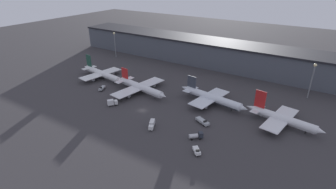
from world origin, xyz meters
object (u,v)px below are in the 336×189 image
(airplane_0, at_px, (102,74))
(airplane_2, at_px, (212,98))
(service_vehicle_3, at_px, (152,124))
(service_vehicle_4, at_px, (203,121))
(service_vehicle_0, at_px, (196,136))
(airplane_1, at_px, (140,87))
(airplane_3, at_px, (282,119))
(service_vehicle_1, at_px, (102,88))
(service_vehicle_2, at_px, (112,102))
(service_vehicle_5, at_px, (197,151))

(airplane_0, bearing_deg, airplane_2, 12.71)
(service_vehicle_3, relative_size, service_vehicle_4, 0.83)
(service_vehicle_0, bearing_deg, service_vehicle_4, 60.90)
(airplane_1, bearing_deg, airplane_3, 13.96)
(airplane_1, relative_size, service_vehicle_1, 6.47)
(service_vehicle_1, distance_m, service_vehicle_2, 23.51)
(service_vehicle_5, bearing_deg, service_vehicle_0, 164.38)
(service_vehicle_1, bearing_deg, service_vehicle_0, 58.13)
(airplane_2, distance_m, service_vehicle_0, 35.83)
(airplane_2, relative_size, service_vehicle_5, 8.29)
(airplane_0, distance_m, airplane_1, 36.94)
(airplane_0, xyz_separation_m, service_vehicle_3, (65.83, -32.79, -1.65))
(service_vehicle_3, distance_m, service_vehicle_5, 27.52)
(service_vehicle_4, relative_size, service_vehicle_5, 1.61)
(airplane_3, xyz_separation_m, service_vehicle_4, (-32.71, -19.11, -2.24))
(service_vehicle_2, bearing_deg, service_vehicle_0, -57.60)
(service_vehicle_0, height_order, service_vehicle_2, service_vehicle_2)
(airplane_1, bearing_deg, airplane_0, -177.49)
(airplane_2, height_order, service_vehicle_5, airplane_2)
(airplane_3, distance_m, service_vehicle_2, 87.91)
(service_vehicle_1, height_order, service_vehicle_5, service_vehicle_5)
(airplane_0, height_order, airplane_1, airplane_0)
(service_vehicle_2, distance_m, service_vehicle_3, 32.25)
(airplane_2, relative_size, service_vehicle_2, 7.58)
(airplane_2, height_order, service_vehicle_0, airplane_2)
(service_vehicle_4, bearing_deg, service_vehicle_0, -51.18)
(service_vehicle_3, bearing_deg, service_vehicle_5, 51.93)
(airplane_0, relative_size, service_vehicle_2, 7.66)
(airplane_0, xyz_separation_m, service_vehicle_4, (84.58, -16.63, -2.19))
(airplane_1, xyz_separation_m, service_vehicle_1, (-22.59, -9.90, -2.32))
(airplane_2, relative_size, service_vehicle_1, 6.60)
(service_vehicle_4, bearing_deg, airplane_0, -166.14)
(airplane_2, bearing_deg, airplane_3, 5.45)
(service_vehicle_0, height_order, service_vehicle_4, service_vehicle_0)
(airplane_2, xyz_separation_m, airplane_3, (37.66, -2.45, -0.26))
(airplane_2, bearing_deg, airplane_0, -167.29)
(airplane_2, relative_size, airplane_3, 1.14)
(airplane_2, relative_size, service_vehicle_3, 6.25)
(airplane_3, bearing_deg, airplane_1, -166.04)
(service_vehicle_0, relative_size, service_vehicle_3, 0.86)
(service_vehicle_0, relative_size, service_vehicle_5, 1.15)
(airplane_1, distance_m, service_vehicle_2, 22.22)
(service_vehicle_0, relative_size, service_vehicle_2, 1.05)
(airplane_3, xyz_separation_m, service_vehicle_2, (-83.05, -28.78, -1.55))
(service_vehicle_5, bearing_deg, service_vehicle_4, 156.30)
(service_vehicle_5, bearing_deg, airplane_3, 105.65)
(service_vehicle_2, height_order, service_vehicle_5, service_vehicle_2)
(service_vehicle_0, relative_size, service_vehicle_4, 0.71)
(service_vehicle_0, xyz_separation_m, service_vehicle_4, (-3.26, 13.25, -0.42))
(service_vehicle_2, relative_size, service_vehicle_3, 0.82)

